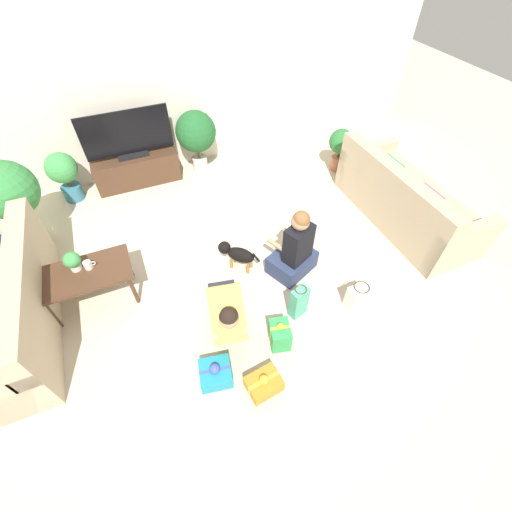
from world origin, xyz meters
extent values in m
plane|color=beige|center=(0.00, 0.00, 0.00)|extent=(16.00, 16.00, 0.00)
cube|color=beige|center=(0.00, 2.63, 1.30)|extent=(8.40, 0.06, 2.60)
cube|color=tan|center=(-2.45, 0.22, 0.22)|extent=(0.89, 2.07, 0.43)
cube|color=tan|center=(-2.11, 0.22, 0.64)|extent=(0.20, 2.07, 0.42)
cube|color=tan|center=(-2.45, 1.17, 0.31)|extent=(0.89, 0.16, 0.61)
cube|color=#3366AD|center=(-2.31, 0.69, 0.59)|extent=(0.18, 0.34, 0.32)
cube|color=red|center=(-2.31, 0.22, 0.59)|extent=(0.18, 0.34, 0.32)
cube|color=tan|center=(2.45, 0.07, 0.22)|extent=(0.89, 2.07, 0.43)
cube|color=tan|center=(2.11, 0.07, 0.64)|extent=(0.20, 2.07, 0.42)
cube|color=tan|center=(2.45, -0.88, 0.31)|extent=(0.89, 0.16, 0.61)
cube|color=tan|center=(2.45, 1.03, 0.31)|extent=(0.89, 0.16, 0.61)
cube|color=#E5566B|center=(2.31, -0.28, 0.59)|extent=(0.18, 0.34, 0.32)
cube|color=#288E6B|center=(2.31, 0.43, 0.59)|extent=(0.18, 0.34, 0.32)
cube|color=#472D1E|center=(-1.61, 0.26, 0.46)|extent=(0.93, 0.53, 0.03)
cylinder|color=#472D1E|center=(-2.01, 0.05, 0.22)|extent=(0.04, 0.04, 0.44)
cylinder|color=#472D1E|center=(-1.20, 0.05, 0.22)|extent=(0.04, 0.04, 0.44)
cylinder|color=#472D1E|center=(-2.01, 0.46, 0.22)|extent=(0.04, 0.04, 0.44)
cylinder|color=#472D1E|center=(-1.20, 0.46, 0.22)|extent=(0.04, 0.04, 0.44)
cube|color=#472D1E|center=(-0.77, 2.35, 0.23)|extent=(1.24, 0.42, 0.45)
cube|color=black|center=(-0.77, 2.35, 0.48)|extent=(0.43, 0.20, 0.05)
cube|color=black|center=(-0.77, 2.35, 0.82)|extent=(1.24, 0.03, 0.62)
cylinder|color=#A36042|center=(2.25, 1.46, 0.11)|extent=(0.21, 0.21, 0.22)
cylinder|color=brown|center=(2.25, 1.46, 0.27)|extent=(0.04, 0.04, 0.11)
sphere|color=#286B33|center=(2.25, 1.46, 0.49)|extent=(0.37, 0.37, 0.37)
cylinder|color=beige|center=(0.20, 2.30, 0.11)|extent=(0.23, 0.23, 0.22)
cylinder|color=brown|center=(0.20, 2.30, 0.31)|extent=(0.04, 0.04, 0.18)
sphere|color=#1E5628|center=(0.20, 2.30, 0.66)|extent=(0.61, 0.61, 0.61)
cylinder|color=beige|center=(-2.25, 1.60, 0.14)|extent=(0.27, 0.27, 0.28)
cylinder|color=brown|center=(-2.25, 1.60, 0.38)|extent=(0.05, 0.05, 0.21)
sphere|color=#337F3D|center=(-2.25, 1.60, 0.78)|extent=(0.69, 0.69, 0.69)
cylinder|color=#336B84|center=(-1.74, 2.30, 0.11)|extent=(0.27, 0.27, 0.22)
cylinder|color=brown|center=(-1.74, 2.30, 0.28)|extent=(0.05, 0.05, 0.13)
sphere|color=#3D8E47|center=(-1.74, 2.30, 0.52)|extent=(0.42, 0.42, 0.42)
cube|color=#23232D|center=(-0.35, -0.47, 0.14)|extent=(0.37, 0.49, 0.28)
cube|color=gold|center=(-0.41, -0.76, 0.45)|extent=(0.42, 0.58, 0.49)
sphere|color=tan|center=(-0.44, -0.96, 0.67)|extent=(0.18, 0.18, 0.18)
sphere|color=black|center=(-0.44, -0.96, 0.71)|extent=(0.17, 0.17, 0.17)
cylinder|color=tan|center=(-0.57, -0.83, 0.25)|extent=(0.11, 0.30, 0.44)
cylinder|color=tan|center=(-0.28, -0.89, 0.25)|extent=(0.11, 0.30, 0.44)
cube|color=#283351|center=(0.60, -0.18, 0.12)|extent=(0.64, 0.58, 0.24)
cube|color=black|center=(0.62, -0.23, 0.48)|extent=(0.37, 0.31, 0.47)
sphere|color=tan|center=(0.62, -0.22, 0.80)|extent=(0.20, 0.20, 0.20)
sphere|color=brown|center=(0.62, -0.23, 0.84)|extent=(0.18, 0.18, 0.18)
cylinder|color=tan|center=(0.66, 0.00, 0.41)|extent=(0.16, 0.26, 0.06)
cylinder|color=tan|center=(0.42, -0.10, 0.41)|extent=(0.16, 0.26, 0.06)
ellipsoid|color=black|center=(0.05, 0.08, 0.22)|extent=(0.35, 0.35, 0.18)
sphere|color=black|center=(-0.10, 0.23, 0.27)|extent=(0.15, 0.15, 0.15)
sphere|color=olive|center=(-0.14, 0.27, 0.25)|extent=(0.07, 0.07, 0.07)
cylinder|color=black|center=(0.19, -0.06, 0.26)|extent=(0.09, 0.09, 0.11)
cylinder|color=olive|center=(0.01, 0.19, 0.07)|extent=(0.04, 0.04, 0.13)
cylinder|color=olive|center=(-0.06, 0.12, 0.07)|extent=(0.04, 0.04, 0.13)
cylinder|color=olive|center=(0.16, 0.04, 0.07)|extent=(0.04, 0.04, 0.13)
cylinder|color=olive|center=(0.09, -0.03, 0.07)|extent=(0.04, 0.04, 0.13)
cube|color=#2D934C|center=(0.04, -1.01, 0.14)|extent=(0.25, 0.28, 0.27)
cube|color=yellow|center=(0.04, -1.01, 0.14)|extent=(0.20, 0.08, 0.28)
sphere|color=yellow|center=(0.04, -1.01, 0.30)|extent=(0.07, 0.07, 0.07)
cube|color=teal|center=(-0.67, -1.11, 0.08)|extent=(0.34, 0.33, 0.15)
cube|color=#3D51BC|center=(-0.67, -1.11, 0.08)|extent=(0.30, 0.08, 0.15)
sphere|color=#3D51BC|center=(-0.67, -1.11, 0.18)|extent=(0.10, 0.10, 0.10)
cube|color=orange|center=(-0.29, -1.38, 0.07)|extent=(0.34, 0.28, 0.15)
cube|color=yellow|center=(-0.29, -1.38, 0.07)|extent=(0.31, 0.07, 0.15)
sphere|color=yellow|center=(-0.29, -1.38, 0.17)|extent=(0.08, 0.08, 0.08)
cube|color=#4CA384|center=(0.38, -0.77, 0.20)|extent=(0.21, 0.16, 0.41)
torus|color=#4C3823|center=(0.38, -0.77, 0.43)|extent=(0.16, 0.16, 0.01)
cube|color=white|center=(1.03, -0.93, 0.15)|extent=(0.27, 0.16, 0.30)
torus|color=#4C3823|center=(1.03, -0.93, 0.32)|extent=(0.18, 0.18, 0.01)
cylinder|color=silver|center=(-1.55, 0.30, 0.52)|extent=(0.08, 0.08, 0.09)
torus|color=silver|center=(-1.50, 0.30, 0.52)|extent=(0.06, 0.01, 0.06)
cylinder|color=beige|center=(-1.67, 0.34, 0.51)|extent=(0.11, 0.11, 0.07)
sphere|color=#3D8E47|center=(-1.67, 0.34, 0.61)|extent=(0.17, 0.17, 0.17)
camera|label=1|loc=(-0.84, -2.50, 3.19)|focal=24.00mm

